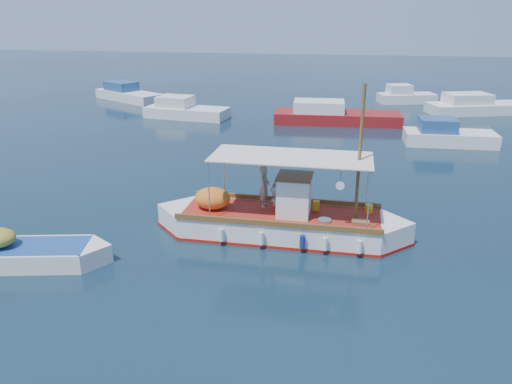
# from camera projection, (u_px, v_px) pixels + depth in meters

# --- Properties ---
(ground) EXTENTS (160.00, 160.00, 0.00)m
(ground) POSITION_uv_depth(u_px,v_px,m) (294.00, 237.00, 18.16)
(ground) COLOR black
(ground) RESTS_ON ground
(fishing_caique) EXTENTS (9.47, 2.79, 5.77)m
(fishing_caique) POSITION_uv_depth(u_px,v_px,m) (279.00, 222.00, 18.22)
(fishing_caique) COLOR white
(fishing_caique) RESTS_ON ground
(dinghy) EXTENTS (5.67, 2.45, 1.41)m
(dinghy) POSITION_uv_depth(u_px,v_px,m) (21.00, 255.00, 16.19)
(dinghy) COLOR white
(dinghy) RESTS_ON ground
(bg_boat_nw) EXTENTS (6.58, 3.24, 1.80)m
(bg_boat_nw) POSITION_uv_depth(u_px,v_px,m) (185.00, 111.00, 38.21)
(bg_boat_nw) COLOR silver
(bg_boat_nw) RESTS_ON ground
(bg_boat_n) EXTENTS (9.15, 3.20, 1.80)m
(bg_boat_n) POSITION_uv_depth(u_px,v_px,m) (333.00, 116.00, 36.38)
(bg_boat_n) COLOR maroon
(bg_boat_n) RESTS_ON ground
(bg_boat_ne) EXTENTS (5.41, 2.31, 1.80)m
(bg_boat_ne) POSITION_uv_depth(u_px,v_px,m) (447.00, 137.00, 30.56)
(bg_boat_ne) COLOR silver
(bg_boat_ne) RESTS_ON ground
(bg_boat_e) EXTENTS (8.80, 4.96, 1.80)m
(bg_boat_e) POSITION_uv_depth(u_px,v_px,m) (478.00, 107.00, 39.77)
(bg_boat_e) COLOR silver
(bg_boat_e) RESTS_ON ground
(bg_boat_far_w) EXTENTS (7.47, 5.74, 1.80)m
(bg_boat_far_w) POSITION_uv_depth(u_px,v_px,m) (127.00, 95.00, 45.65)
(bg_boat_far_w) COLOR silver
(bg_boat_far_w) RESTS_ON ground
(bg_boat_far_n) EXTENTS (5.25, 3.18, 1.80)m
(bg_boat_far_n) POSITION_uv_depth(u_px,v_px,m) (405.00, 97.00, 44.34)
(bg_boat_far_n) COLOR silver
(bg_boat_far_n) RESTS_ON ground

